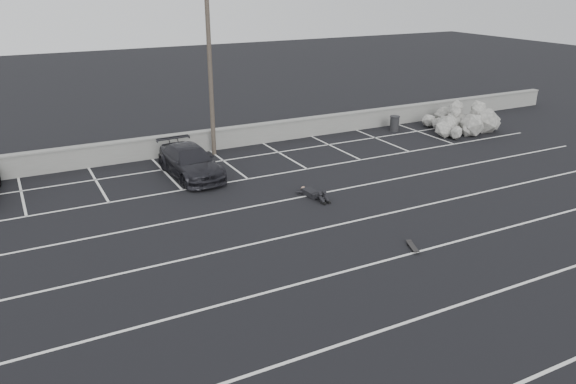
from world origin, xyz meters
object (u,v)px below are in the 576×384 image
trash_bin (394,123)px  person (310,190)px  skateboard (413,247)px  riprap_pile (465,123)px  car_right (190,162)px  utility_pole (210,72)px

trash_bin → person: size_ratio=0.37×
trash_bin → skateboard: size_ratio=1.19×
riprap_pile → skateboard: size_ratio=6.11×
car_right → utility_pole: size_ratio=0.57×
riprap_pile → car_right: bearing=-179.5°
utility_pole → person: (1.46, -7.18, -3.89)m
utility_pole → person: size_ratio=3.43×
car_right → utility_pole: 4.81m
utility_pole → riprap_pile: utility_pole is taller
trash_bin → car_right: bearing=-170.7°
riprap_pile → person: bearing=-160.0°
utility_pole → skateboard: utility_pole is taller
car_right → utility_pole: (2.07, 2.63, 3.45)m
car_right → person: (3.53, -4.55, -0.44)m
trash_bin → skateboard: trash_bin is taller
trash_bin → person: 11.53m
car_right → trash_bin: size_ratio=5.24×
utility_pole → riprap_pile: 15.01m
trash_bin → riprap_pile: riprap_pile is taller
person → skateboard: bearing=-89.4°
utility_pole → person: utility_pole is taller
car_right → utility_pole: bearing=48.6°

